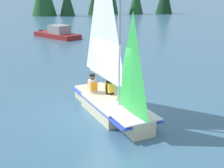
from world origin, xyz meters
TOP-DOWN VIEW (x-y plane):
  - ground_plane at (0.00, 0.00)m, footprint 260.00×260.00m
  - sailboat_main at (0.02, -0.08)m, footprint 2.37×4.50m
  - sailor_helm at (-0.08, -0.74)m, footprint 0.36×0.39m
  - sailor_crew at (0.52, -1.04)m, footprint 0.36×0.39m
  - motorboat_distant at (1.04, -17.69)m, footprint 4.02×4.68m

SIDE VIEW (x-z plane):
  - ground_plane at x=0.00m, z-range 0.00..0.00m
  - motorboat_distant at x=1.04m, z-range -0.17..0.92m
  - sailor_helm at x=-0.08m, z-range 0.04..1.20m
  - sailor_crew at x=0.52m, z-range 0.05..1.21m
  - sailboat_main at x=0.02m, z-range -2.10..3.86m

